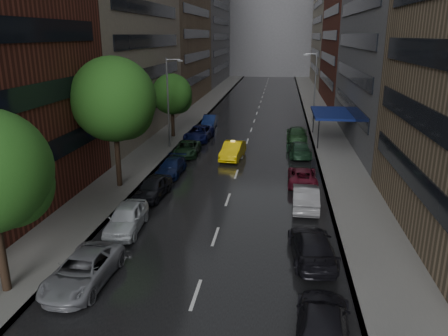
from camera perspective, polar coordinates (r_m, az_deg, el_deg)
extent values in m
cube|color=black|center=(64.02, 4.21, 6.84)|extent=(14.00, 140.00, 0.01)
cube|color=gray|center=(65.13, -3.78, 7.08)|extent=(4.00, 140.00, 0.15)
cube|color=gray|center=(64.15, 12.31, 6.58)|extent=(4.00, 140.00, 0.15)
cube|color=#937A5B|center=(79.11, -6.37, 16.73)|extent=(8.00, 28.00, 22.00)
cube|color=slate|center=(108.78, -2.56, 21.09)|extent=(8.00, 32.00, 38.00)
cube|color=slate|center=(50.26, 21.61, 16.71)|extent=(8.00, 28.00, 24.00)
cube|color=gray|center=(107.57, 14.27, 17.99)|extent=(8.00, 32.00, 28.00)
cube|color=slate|center=(131.05, 6.23, 19.01)|extent=(40.00, 14.00, 32.00)
cylinder|color=#382619|center=(21.99, -27.20, -9.06)|extent=(0.40, 0.40, 4.66)
cylinder|color=#382619|center=(33.94, -13.73, 1.90)|extent=(0.40, 0.40, 5.43)
sphere|color=#1E5116|center=(33.14, -14.23, 8.71)|extent=(6.21, 6.21, 6.21)
cylinder|color=#382619|center=(50.12, -6.72, 6.21)|extent=(0.40, 0.40, 3.96)
sphere|color=#1E5116|center=(49.66, -6.83, 9.57)|extent=(4.52, 4.52, 4.52)
imported|color=yellow|center=(41.30, 1.16, 2.32)|extent=(2.18, 5.05, 1.62)
imported|color=gray|center=(21.99, -17.94, -12.61)|extent=(2.59, 5.29, 1.45)
imported|color=silver|center=(26.90, -12.61, -6.37)|extent=(2.17, 4.80, 1.60)
imported|color=black|center=(31.85, -9.25, -2.52)|extent=(2.16, 4.59, 1.52)
imported|color=#0D173D|center=(36.85, -6.87, 0.14)|extent=(1.95, 4.59, 1.32)
imported|color=#16301C|center=(42.69, -4.85, 2.57)|extent=(2.46, 4.95, 1.35)
imported|color=#0F1447|center=(48.76, -3.28, 4.56)|extent=(2.91, 5.77, 1.56)
imported|color=#101F4E|center=(55.82, -1.89, 6.14)|extent=(1.76, 4.63, 1.51)
imported|color=black|center=(18.05, 12.75, -19.22)|extent=(2.57, 5.30, 1.49)
imported|color=black|center=(23.49, 11.44, -9.95)|extent=(2.58, 5.47, 1.54)
imported|color=gray|center=(30.06, 10.60, -3.70)|extent=(1.79, 4.90, 1.61)
imported|color=maroon|center=(34.83, 10.20, -1.01)|extent=(2.26, 4.83, 1.34)
imported|color=#1A3924|center=(42.71, 9.75, 2.48)|extent=(2.49, 5.24, 1.48)
imported|color=#1B3D1E|center=(49.28, 9.49, 4.49)|extent=(2.22, 5.43, 1.57)
cylinder|color=gray|center=(44.88, -7.32, 8.39)|extent=(0.18, 0.18, 9.00)
cube|color=gray|center=(44.12, -5.72, 13.78)|extent=(0.50, 0.22, 0.16)
cylinder|color=gray|center=(58.46, 11.78, 10.16)|extent=(0.18, 0.18, 9.00)
cube|color=gray|center=(58.05, 10.62, 14.35)|extent=(0.50, 0.22, 0.16)
cube|color=navy|center=(48.92, 13.88, 6.96)|extent=(4.00, 8.00, 0.25)
cylinder|color=black|center=(45.33, 12.22, 4.37)|extent=(0.12, 0.12, 3.00)
cylinder|color=black|center=(52.76, 11.61, 6.16)|extent=(0.12, 0.12, 3.00)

